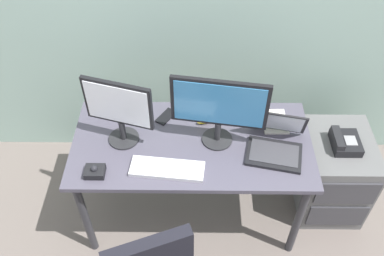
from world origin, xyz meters
TOP-DOWN VIEW (x-y plane):
  - ground_plane at (0.00, 0.00)m, footprint 8.00×8.00m
  - desk at (0.00, 0.00)m, footprint 1.41×0.69m
  - file_cabinet at (0.96, 0.11)m, footprint 0.42×0.53m
  - desk_phone at (0.95, 0.10)m, footprint 0.17×0.20m
  - monitor_main at (0.15, 0.02)m, footprint 0.54×0.18m
  - monitor_side at (-0.40, 0.02)m, footprint 0.39×0.18m
  - keyboard at (-0.14, -0.21)m, footprint 0.42×0.18m
  - laptop at (0.48, -0.04)m, footprint 0.37×0.37m
  - trackball_mouse at (-0.53, -0.24)m, footprint 0.11×0.09m
  - coffee_mug at (-0.52, 0.25)m, footprint 0.09×0.08m
  - paper_notepad at (0.51, 0.17)m, footprint 0.15×0.21m
  - cell_phone at (-0.16, 0.21)m, footprint 0.13×0.16m
  - banana at (0.12, 0.18)m, footprint 0.19×0.11m

SIDE VIEW (x-z plane):
  - ground_plane at x=0.00m, z-range 0.00..0.00m
  - file_cabinet at x=0.96m, z-range 0.00..0.60m
  - desk_phone at x=0.95m, z-range 0.59..0.68m
  - desk at x=0.00m, z-range 0.28..1.02m
  - cell_phone at x=-0.16m, z-range 0.73..0.74m
  - paper_notepad at x=0.51m, z-range 0.73..0.75m
  - keyboard at x=-0.14m, z-range 0.73..0.76m
  - banana at x=0.12m, z-range 0.73..0.77m
  - trackball_mouse at x=-0.53m, z-range 0.73..0.79m
  - laptop at x=0.48m, z-range 0.67..0.90m
  - coffee_mug at x=-0.52m, z-range 0.73..0.85m
  - monitor_side at x=-0.40m, z-range 0.77..1.20m
  - monitor_main at x=0.15m, z-range 0.78..1.23m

